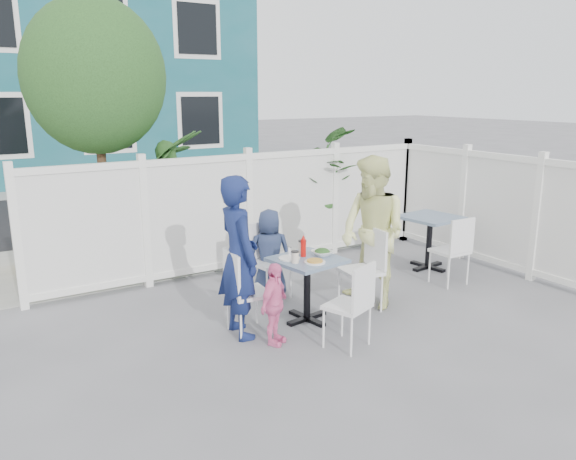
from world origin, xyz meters
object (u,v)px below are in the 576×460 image
main_table (307,273)px  chair_left (242,286)px  chair_near (354,300)px  woman (373,232)px  chair_back (266,254)px  man (239,257)px  boy (270,253)px  utility_cabinet (45,225)px  spare_table (430,228)px  toddler (274,304)px  chair_right (367,263)px

main_table → chair_left: 0.76m
chair_near → woman: 1.25m
chair_back → man: man is taller
man → boy: size_ratio=1.53×
utility_cabinet → woman: size_ratio=0.69×
spare_table → chair_left: chair_left is taller
chair_left → woman: woman is taller
utility_cabinet → chair_near: bearing=-62.1°
utility_cabinet → toddler: bearing=-66.8°
utility_cabinet → chair_left: utility_cabinet is taller
spare_table → chair_back: bearing=174.7°
woman → boy: size_ratio=1.62×
spare_table → woman: (-1.58, -0.65, 0.29)m
chair_left → chair_back: bearing=142.1°
chair_left → man: size_ratio=0.54×
chair_left → chair_back: (0.75, 0.82, 0.01)m
utility_cabinet → spare_table: size_ratio=1.51×
chair_left → chair_back: size_ratio=0.98×
chair_right → chair_near: (-0.77, -0.75, -0.04)m
chair_back → chair_left: bearing=40.7°
chair_left → utility_cabinet: bearing=-155.4°
boy → chair_left: bearing=67.2°
chair_left → chair_near: 1.14m
woman → chair_back: bearing=-139.5°
chair_right → chair_back: chair_right is taller
chair_right → man: man is taller
utility_cabinet → chair_left: bearing=-67.0°
chair_near → toddler: bearing=120.5°
spare_table → woman: 1.74m
man → woman: 1.66m
chair_left → spare_table: bearing=105.0°
chair_right → chair_near: size_ratio=1.09×
spare_table → chair_near: size_ratio=0.92×
chair_right → boy: boy is taller
utility_cabinet → main_table: (2.03, -3.56, -0.05)m
utility_cabinet → chair_right: utility_cabinet is taller
chair_near → man: man is taller
chair_left → boy: size_ratio=0.82×
chair_right → woman: 0.35m
main_table → toddler: size_ratio=0.92×
chair_right → chair_near: 1.08m
utility_cabinet → woman: woman is taller
utility_cabinet → woman: (2.92, -3.57, 0.27)m
chair_right → man: size_ratio=0.56×
toddler → spare_table: bearing=-15.8°
chair_right → man: bearing=92.3°
spare_table → toddler: bearing=-162.5°
utility_cabinet → chair_right: (2.80, -3.62, -0.06)m
boy → toddler: bearing=83.6°
utility_cabinet → chair_back: utility_cabinet is taller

